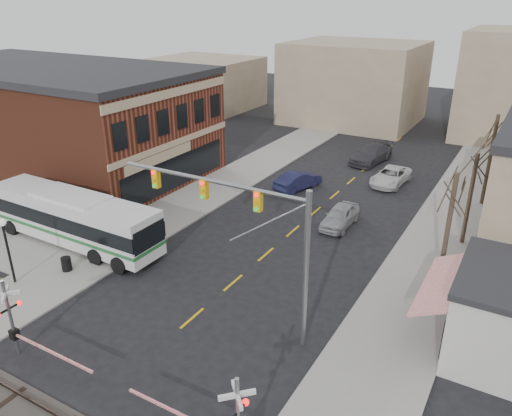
{
  "coord_description": "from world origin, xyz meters",
  "views": [
    {
      "loc": [
        13.75,
        -15.12,
        15.72
      ],
      "look_at": [
        -0.34,
        9.3,
        3.5
      ],
      "focal_mm": 35.0,
      "sensor_mm": 36.0,
      "label": 1
    }
  ],
  "objects": [
    {
      "name": "car_d",
      "position": [
        -0.19,
        32.15,
        0.86
      ],
      "size": [
        3.39,
        6.25,
        1.72
      ],
      "primitive_type": "imported",
      "rotation": [
        0.0,
        0.0,
        -0.17
      ],
      "color": "#36363B",
      "rests_on": "ground"
    },
    {
      "name": "rr_crossing_west",
      "position": [
        -5.05,
        -4.33,
        1.97
      ],
      "size": [
        5.6,
        1.36,
        4.0
      ],
      "color": "gray",
      "rests_on": "ground"
    },
    {
      "name": "pedestrian_far",
      "position": [
        -9.57,
        8.09,
        1.0
      ],
      "size": [
        1.08,
        1.07,
        1.76
      ],
      "primitive_type": "imported",
      "rotation": [
        0.0,
        0.0,
        0.77
      ],
      "color": "#394564",
      "rests_on": "sidewalk_west"
    },
    {
      "name": "ground",
      "position": [
        0.0,
        0.0,
        0.0
      ],
      "size": [
        160.0,
        160.0,
        0.0
      ],
      "primitive_type": "plane",
      "color": "black",
      "rests_on": "ground"
    },
    {
      "name": "car_c",
      "position": [
        3.29,
        26.95,
        0.73
      ],
      "size": [
        2.79,
        5.39,
        1.45
      ],
      "primitive_type": "imported",
      "rotation": [
        0.0,
        0.0,
        -0.07
      ],
      "color": "silver",
      "rests_on": "ground"
    },
    {
      "name": "car_b",
      "position": [
        -3.34,
        21.75,
        0.77
      ],
      "size": [
        2.91,
        4.94,
        1.54
      ],
      "primitive_type": "imported",
      "rotation": [
        0.0,
        0.0,
        2.85
      ],
      "color": "#151736",
      "rests_on": "ground"
    },
    {
      "name": "sidewalk_west",
      "position": [
        -9.5,
        20.0,
        0.06
      ],
      "size": [
        5.0,
        60.0,
        0.12
      ],
      "primitive_type": "cube",
      "color": "gray",
      "rests_on": "ground"
    },
    {
      "name": "traffic_signal_mast",
      "position": [
        3.02,
        3.06,
        5.76
      ],
      "size": [
        10.48,
        0.3,
        8.0
      ],
      "color": "gray",
      "rests_on": "ground"
    },
    {
      "name": "car_a",
      "position": [
        2.54,
        16.55,
        0.76
      ],
      "size": [
        1.82,
        4.49,
        1.53
      ],
      "primitive_type": "imported",
      "rotation": [
        0.0,
        0.0,
        0.0
      ],
      "color": "#9A9A9E",
      "rests_on": "ground"
    },
    {
      "name": "transit_bus",
      "position": [
        -11.86,
        4.96,
        1.93
      ],
      "size": [
        13.36,
        3.06,
        3.43
      ],
      "color": "silver",
      "rests_on": "ground"
    },
    {
      "name": "tree_east_b",
      "position": [
        10.8,
        18.0,
        3.27
      ],
      "size": [
        0.28,
        0.28,
        6.3
      ],
      "color": "#382B21",
      "rests_on": "sidewalk_east"
    },
    {
      "name": "trash_bin",
      "position": [
        -9.46,
        2.02,
        0.55
      ],
      "size": [
        0.6,
        0.6,
        0.86
      ],
      "primitive_type": "cylinder",
      "color": "black",
      "rests_on": "sidewalk_west"
    },
    {
      "name": "tree_east_a",
      "position": [
        10.5,
        12.0,
        3.5
      ],
      "size": [
        0.28,
        0.28,
        6.75
      ],
      "color": "#382B21",
      "rests_on": "sidewalk_east"
    },
    {
      "name": "pedestrian_near",
      "position": [
        -10.02,
        4.28,
        1.03
      ],
      "size": [
        0.61,
        0.77,
        1.83
      ],
      "primitive_type": "imported",
      "rotation": [
        0.0,
        0.0,
        1.87
      ],
      "color": "#63594F",
      "rests_on": "sidewalk_west"
    },
    {
      "name": "street_lamp",
      "position": [
        -11.04,
        -0.45,
        3.05
      ],
      "size": [
        0.44,
        0.44,
        4.07
      ],
      "color": "black",
      "rests_on": "sidewalk_west"
    },
    {
      "name": "sidewalk_east",
      "position": [
        9.5,
        20.0,
        0.06
      ],
      "size": [
        5.0,
        60.0,
        0.12
      ],
      "primitive_type": "cube",
      "color": "gray",
      "rests_on": "ground"
    },
    {
      "name": "tree_east_c",
      "position": [
        11.0,
        26.0,
        3.72
      ],
      "size": [
        0.28,
        0.28,
        7.2
      ],
      "color": "#382B21",
      "rests_on": "sidewalk_east"
    },
    {
      "name": "brick_building",
      "position": [
        -26.98,
        16.0,
        4.81
      ],
      "size": [
        30.4,
        15.4,
        9.6
      ],
      "color": "brown",
      "rests_on": "ground"
    }
  ]
}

